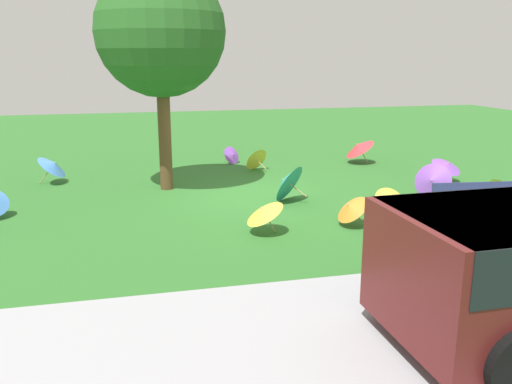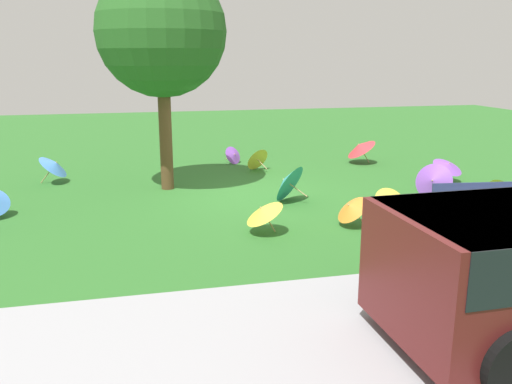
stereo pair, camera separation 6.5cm
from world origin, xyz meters
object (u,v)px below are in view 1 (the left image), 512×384
parasol_yellow_0 (503,189)px  parasol_yellow_3 (255,158)px  parasol_teal_0 (286,182)px  parasol_blue_0 (53,165)px  park_bench (470,204)px  parasol_yellow_2 (263,211)px  parasol_purple_2 (432,181)px  parasol_purple_4 (232,155)px  shade_tree (161,32)px  parasol_yellow_1 (391,201)px  parasol_red_2 (359,147)px  parasol_purple_5 (447,165)px  parasol_orange_0 (351,207)px

parasol_yellow_0 → parasol_yellow_3: 6.47m
parasol_teal_0 → parasol_blue_0: parasol_teal_0 is taller
park_bench → parasol_yellow_3: bearing=-66.5°
parasol_teal_0 → parasol_yellow_2: parasol_teal_0 is taller
parasol_purple_2 → parasol_blue_0: bearing=-22.9°
parasol_teal_0 → parasol_purple_4: bearing=-85.8°
parasol_blue_0 → parasol_yellow_3: (-5.32, -0.46, -0.14)m
park_bench → shade_tree: bearing=-40.0°
parasol_yellow_1 → parasol_teal_0: bearing=-43.5°
parasol_purple_4 → shade_tree: bearing=51.5°
parasol_teal_0 → parasol_red_2: parasol_teal_0 is taller
parasol_yellow_3 → parasol_purple_4: bearing=-66.1°
shade_tree → parasol_yellow_2: bearing=110.4°
parasol_purple_2 → shade_tree: bearing=-22.2°
parasol_blue_0 → parasol_purple_4: parasol_blue_0 is taller
parasol_yellow_2 → parasol_purple_5: size_ratio=0.80×
parasol_purple_2 → parasol_purple_4: parasol_purple_2 is taller
parasol_orange_0 → parasol_purple_2: 2.99m
parasol_blue_0 → parasol_purple_4: (-4.87, -1.49, -0.21)m
parasol_yellow_3 → parasol_purple_5: (-4.38, 2.65, 0.11)m
parasol_teal_0 → parasol_yellow_2: bearing=63.0°
parasol_yellow_0 → park_bench: bearing=38.2°
shade_tree → parasol_blue_0: (2.72, -1.22, -3.17)m
parasol_yellow_0 → parasol_yellow_2: size_ratio=0.99×
parasol_purple_5 → parasol_yellow_3: bearing=-31.2°
parasol_red_2 → parasol_purple_4: (3.70, -0.79, -0.23)m
parasol_teal_0 → parasol_yellow_0: bearing=166.1°
parasol_teal_0 → parasol_red_2: 5.01m
parasol_teal_0 → parasol_blue_0: 6.01m
parasol_yellow_1 → parasol_purple_2: (-1.55, -1.07, 0.09)m
parasol_yellow_2 → parasol_red_2: size_ratio=0.82×
parasol_yellow_2 → parasol_yellow_3: size_ratio=0.97×
parasol_yellow_0 → parasol_red_2: (1.27, -4.86, 0.20)m
park_bench → parasol_blue_0: size_ratio=1.80×
parasol_yellow_1 → parasol_yellow_3: bearing=-72.7°
parasol_yellow_1 → parasol_purple_5: bearing=-138.8°
parasol_teal_0 → parasol_yellow_1: 2.36m
parasol_blue_0 → parasol_red_2: 8.60m
parasol_yellow_3 → shade_tree: bearing=32.9°
parasol_yellow_3 → parasol_blue_0: bearing=5.0°
park_bench → parasol_yellow_0: size_ratio=2.10×
parasol_blue_0 → parasol_yellow_3: size_ratio=1.12×
park_bench → parasol_yellow_3: 6.65m
parasol_orange_0 → parasol_yellow_0: bearing=-167.6°
parasol_orange_0 → parasol_purple_5: parasol_purple_5 is taller
parasol_yellow_0 → parasol_purple_2: 1.52m
parasol_orange_0 → parasol_yellow_1: bearing=-158.9°
parasol_yellow_2 → parasol_orange_0: bearing=-179.0°
parasol_blue_0 → parasol_yellow_2: 6.55m
parasol_red_2 → parasol_orange_0: bearing=64.7°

